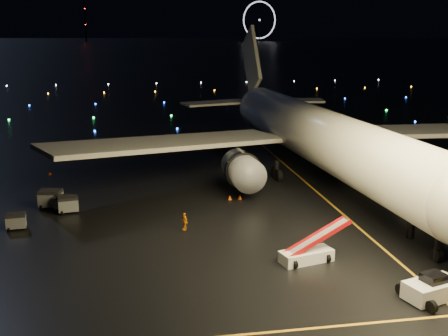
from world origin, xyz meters
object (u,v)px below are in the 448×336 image
(baggage_cart_0, at_px, (65,203))
(baggage_cart_2, at_px, (51,199))
(pushback_tug, at_px, (433,286))
(airliner, at_px, (309,102))
(belt_loader, at_px, (307,244))
(baggage_cart_1, at_px, (68,205))
(crew_c, at_px, (184,221))
(baggage_cart_3, at_px, (16,221))

(baggage_cart_0, bearing_deg, baggage_cart_2, 151.89)
(pushback_tug, xyz_separation_m, baggage_cart_0, (-27.04, 24.28, -0.15))
(airliner, bearing_deg, baggage_cart_0, -164.40)
(airliner, height_order, belt_loader, airliner)
(baggage_cart_0, xyz_separation_m, baggage_cart_1, (0.39, -0.66, 0.05))
(airliner, distance_m, belt_loader, 29.10)
(airliner, relative_size, crew_c, 39.95)
(airliner, bearing_deg, baggage_cart_2, -167.45)
(crew_c, bearing_deg, baggage_cart_2, -150.25)
(baggage_cart_0, relative_size, baggage_cart_2, 0.83)
(crew_c, relative_size, baggage_cart_1, 0.83)
(belt_loader, xyz_separation_m, crew_c, (-8.90, 8.92, -0.70))
(crew_c, distance_m, baggage_cart_0, 13.87)
(pushback_tug, height_order, baggage_cart_0, pushback_tug)
(baggage_cart_0, relative_size, baggage_cart_1, 0.94)
(baggage_cart_2, xyz_separation_m, baggage_cart_3, (-2.40, -6.06, -0.20))
(baggage_cart_1, height_order, baggage_cart_3, baggage_cart_1)
(pushback_tug, distance_m, baggage_cart_3, 36.60)
(crew_c, bearing_deg, baggage_cart_0, -149.57)
(crew_c, bearing_deg, belt_loader, 19.19)
(baggage_cart_0, distance_m, baggage_cart_3, 6.21)
(pushback_tug, height_order, crew_c, pushback_tug)
(airliner, bearing_deg, baggage_cart_1, -162.99)
(pushback_tug, distance_m, crew_c, 22.70)
(belt_loader, height_order, baggage_cart_2, belt_loader)
(airliner, relative_size, pushback_tug, 16.53)
(pushback_tug, distance_m, belt_loader, 10.13)
(baggage_cart_2, bearing_deg, baggage_cart_1, -31.85)
(belt_loader, height_order, baggage_cart_1, belt_loader)
(baggage_cart_3, bearing_deg, airliner, 18.91)
(baggage_cart_2, bearing_deg, airliner, 29.04)
(baggage_cart_0, bearing_deg, crew_c, -22.66)
(baggage_cart_0, xyz_separation_m, baggage_cart_2, (-1.54, 1.26, 0.16))
(crew_c, bearing_deg, baggage_cart_1, -148.12)
(belt_loader, height_order, baggage_cart_3, belt_loader)
(airliner, bearing_deg, baggage_cart_3, -159.25)
(belt_loader, bearing_deg, baggage_cart_1, 127.84)
(baggage_cart_0, distance_m, baggage_cart_1, 0.77)
(airliner, relative_size, baggage_cart_3, 37.15)
(airliner, bearing_deg, crew_c, -138.10)
(baggage_cart_0, height_order, baggage_cart_2, baggage_cart_2)
(baggage_cart_0, xyz_separation_m, baggage_cart_3, (-3.94, -4.80, -0.04))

